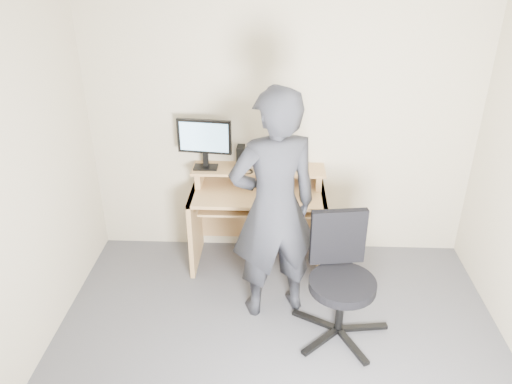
# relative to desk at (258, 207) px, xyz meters

# --- Properties ---
(ground) EXTENTS (3.50, 3.50, 0.00)m
(ground) POSITION_rel_desk_xyz_m (0.20, -1.53, -0.55)
(ground) COLOR #515055
(ground) RESTS_ON ground
(back_wall) EXTENTS (3.50, 0.02, 2.50)m
(back_wall) POSITION_rel_desk_xyz_m (0.20, 0.22, 0.70)
(back_wall) COLOR #BBB094
(back_wall) RESTS_ON ground
(ceiling) EXTENTS (3.50, 3.50, 0.02)m
(ceiling) POSITION_rel_desk_xyz_m (0.20, -1.53, 1.95)
(ceiling) COLOR white
(ceiling) RESTS_ON back_wall
(desk) EXTENTS (1.20, 0.60, 0.91)m
(desk) POSITION_rel_desk_xyz_m (0.00, 0.00, 0.00)
(desk) COLOR tan
(desk) RESTS_ON ground
(monitor) EXTENTS (0.48, 0.14, 0.46)m
(monitor) POSITION_rel_desk_xyz_m (-0.48, 0.05, 0.64)
(monitor) COLOR black
(monitor) RESTS_ON desk
(external_drive) EXTENTS (0.07, 0.13, 0.20)m
(external_drive) POSITION_rel_desk_xyz_m (-0.16, 0.10, 0.46)
(external_drive) COLOR black
(external_drive) RESTS_ON desk
(travel_mug) EXTENTS (0.09, 0.09, 0.18)m
(travel_mug) POSITION_rel_desk_xyz_m (0.16, 0.09, 0.45)
(travel_mug) COLOR #ADADB1
(travel_mug) RESTS_ON desk
(smartphone) EXTENTS (0.09, 0.14, 0.01)m
(smartphone) POSITION_rel_desk_xyz_m (0.19, 0.02, 0.37)
(smartphone) COLOR black
(smartphone) RESTS_ON desk
(charger) EXTENTS (0.05, 0.04, 0.03)m
(charger) POSITION_rel_desk_xyz_m (-0.18, -0.03, 0.38)
(charger) COLOR black
(charger) RESTS_ON desk
(headphones) EXTENTS (0.18, 0.18, 0.06)m
(headphones) POSITION_rel_desk_xyz_m (-0.10, 0.13, 0.37)
(headphones) COLOR silver
(headphones) RESTS_ON desk
(keyboard) EXTENTS (0.49, 0.29, 0.03)m
(keyboard) POSITION_rel_desk_xyz_m (0.02, -0.17, 0.12)
(keyboard) COLOR black
(keyboard) RESTS_ON desk
(mouse) EXTENTS (0.11, 0.08, 0.04)m
(mouse) POSITION_rel_desk_xyz_m (0.41, -0.18, 0.22)
(mouse) COLOR black
(mouse) RESTS_ON desk
(office_chair) EXTENTS (0.75, 0.75, 0.96)m
(office_chair) POSITION_rel_desk_xyz_m (0.66, -0.95, -0.03)
(office_chair) COLOR black
(office_chair) RESTS_ON ground
(person) EXTENTS (0.80, 0.65, 1.90)m
(person) POSITION_rel_desk_xyz_m (0.15, -0.73, 0.40)
(person) COLOR black
(person) RESTS_ON ground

